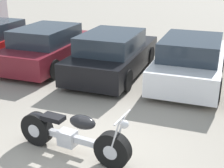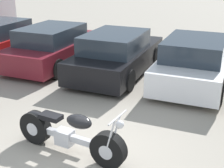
{
  "view_description": "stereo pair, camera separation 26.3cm",
  "coord_description": "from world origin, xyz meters",
  "px_view_note": "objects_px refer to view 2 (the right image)",
  "views": [
    {
      "loc": [
        2.23,
        -4.45,
        3.4
      ],
      "look_at": [
        -0.07,
        1.77,
        0.85
      ],
      "focal_mm": 50.0,
      "sensor_mm": 36.0,
      "label": 1
    },
    {
      "loc": [
        2.47,
        -4.35,
        3.4
      ],
      "look_at": [
        -0.07,
        1.77,
        0.85
      ],
      "focal_mm": 50.0,
      "sensor_mm": 36.0,
      "label": 2
    }
  ],
  "objects_px": {
    "motorcycle": "(68,134)",
    "parked_car_red": "(1,40)",
    "parked_car_black": "(117,54)",
    "parked_car_maroon": "(55,46)",
    "parked_car_white": "(195,61)"
  },
  "relations": [
    {
      "from": "motorcycle",
      "to": "parked_car_white",
      "type": "relative_size",
      "value": 0.54
    },
    {
      "from": "parked_car_red",
      "to": "parked_car_black",
      "type": "distance_m",
      "value": 4.91
    },
    {
      "from": "motorcycle",
      "to": "parked_car_maroon",
      "type": "bearing_deg",
      "value": 124.55
    },
    {
      "from": "motorcycle",
      "to": "parked_car_maroon",
      "type": "relative_size",
      "value": 0.54
    },
    {
      "from": "parked_car_white",
      "to": "motorcycle",
      "type": "bearing_deg",
      "value": -108.02
    },
    {
      "from": "motorcycle",
      "to": "parked_car_red",
      "type": "bearing_deg",
      "value": 139.98
    },
    {
      "from": "parked_car_maroon",
      "to": "parked_car_black",
      "type": "relative_size",
      "value": 1.0
    },
    {
      "from": "parked_car_maroon",
      "to": "parked_car_white",
      "type": "height_order",
      "value": "same"
    },
    {
      "from": "parked_car_maroon",
      "to": "parked_car_black",
      "type": "xyz_separation_m",
      "value": [
        2.45,
        -0.14,
        0.0
      ]
    },
    {
      "from": "parked_car_maroon",
      "to": "parked_car_white",
      "type": "bearing_deg",
      "value": 0.33
    },
    {
      "from": "motorcycle",
      "to": "parked_car_white",
      "type": "distance_m",
      "value": 5.11
    },
    {
      "from": "parked_car_white",
      "to": "parked_car_black",
      "type": "bearing_deg",
      "value": -175.96
    },
    {
      "from": "parked_car_black",
      "to": "parked_car_white",
      "type": "height_order",
      "value": "same"
    },
    {
      "from": "motorcycle",
      "to": "parked_car_black",
      "type": "relative_size",
      "value": 0.54
    },
    {
      "from": "motorcycle",
      "to": "parked_car_black",
      "type": "height_order",
      "value": "parked_car_black"
    }
  ]
}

